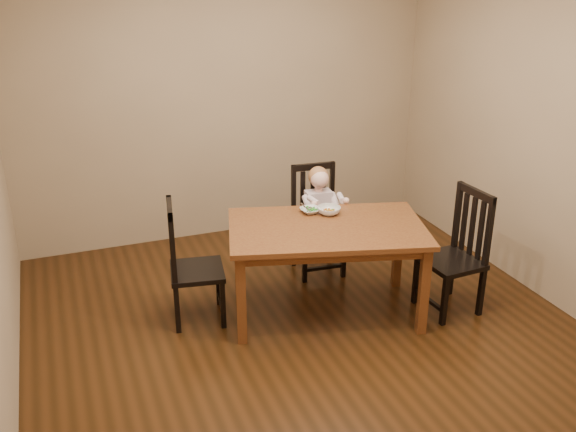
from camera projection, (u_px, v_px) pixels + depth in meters
name	position (u px, v px, depth m)	size (l,w,h in m)	color
room	(308.00, 157.00, 4.28)	(4.01, 4.01, 2.71)	#3A1F0C
dining_table	(327.00, 237.00, 4.80)	(1.63, 1.23, 0.73)	#522613
chair_child	(317.00, 222.00, 5.55)	(0.44, 0.42, 0.94)	black
chair_left	(190.00, 265.00, 4.77)	(0.45, 0.47, 0.95)	black
chair_right	(457.00, 254.00, 4.92)	(0.43, 0.45, 0.98)	black
toddler	(319.00, 210.00, 5.46)	(0.29, 0.37, 0.50)	silver
bowl_peas	(310.00, 210.00, 5.01)	(0.16, 0.16, 0.04)	silver
bowl_veg	(329.00, 210.00, 4.98)	(0.18, 0.18, 0.06)	silver
fork	(306.00, 209.00, 4.97)	(0.05, 0.13, 0.05)	silver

